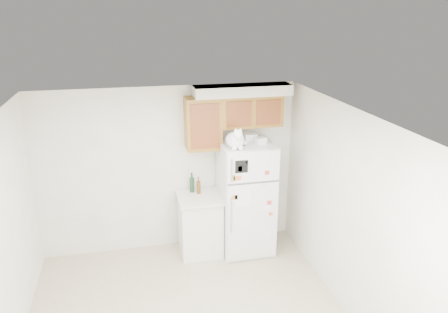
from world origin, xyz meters
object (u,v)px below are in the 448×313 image
object	(u,v)px
refrigerator	(246,198)
cat	(236,140)
base_counter	(200,224)
storage_box_back	(250,137)
storage_box_front	(261,141)
bottle_green	(192,182)
bottle_amber	(198,185)

from	to	relation	value
refrigerator	cat	size ratio (longest dim) A/B	3.67
base_counter	cat	world-z (taller)	cat
cat	storage_box_back	xyz separation A→B (m)	(0.30, 0.31, -0.07)
base_counter	storage_box_back	xyz separation A→B (m)	(0.78, 0.07, 1.29)
refrigerator	storage_box_back	bearing A→B (deg)	58.54
refrigerator	cat	bearing A→B (deg)	-141.25
base_counter	storage_box_back	world-z (taller)	storage_box_back
storage_box_front	refrigerator	bearing A→B (deg)	147.64
bottle_green	bottle_amber	size ratio (longest dim) A/B	1.16
refrigerator	bottle_amber	xyz separation A→B (m)	(-0.68, 0.18, 0.20)
base_counter	cat	size ratio (longest dim) A/B	1.99
bottle_green	storage_box_back	bearing A→B (deg)	-7.12
refrigerator	bottle_amber	world-z (taller)	refrigerator
base_counter	refrigerator	bearing A→B (deg)	-6.09
refrigerator	cat	distance (m)	1.01
base_counter	storage_box_back	bearing A→B (deg)	5.04
cat	bottle_amber	size ratio (longest dim) A/B	1.78
base_counter	bottle_amber	size ratio (longest dim) A/B	3.54
bottle_green	base_counter	bearing A→B (deg)	-65.37
cat	bottle_green	xyz separation A→B (m)	(-0.56, 0.42, -0.75)
storage_box_front	bottle_amber	bearing A→B (deg)	147.24
cat	bottle_amber	world-z (taller)	cat
refrigerator	bottle_green	distance (m)	0.84
storage_box_back	refrigerator	bearing A→B (deg)	-123.57
storage_box_back	bottle_amber	bearing A→B (deg)	175.43
refrigerator	base_counter	xyz separation A→B (m)	(-0.69, 0.07, -0.39)
refrigerator	base_counter	size ratio (longest dim) A/B	1.85
refrigerator	storage_box_back	world-z (taller)	storage_box_back
cat	storage_box_front	bearing A→B (deg)	16.91
bottle_green	cat	bearing A→B (deg)	-36.64
refrigerator	bottle_amber	bearing A→B (deg)	165.63
refrigerator	bottle_green	xyz separation A→B (m)	(-0.77, 0.25, 0.22)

